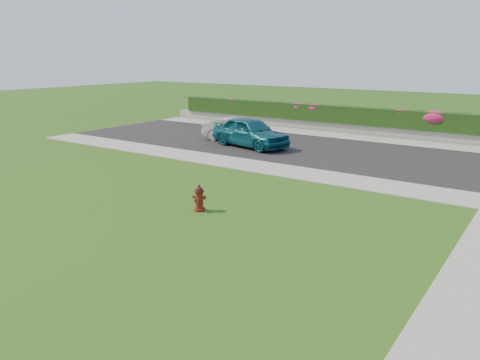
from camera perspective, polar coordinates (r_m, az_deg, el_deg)
The scene contains 14 objects.
ground at distance 12.46m, azimuth -7.81°, elevation -8.22°, with size 120.00×120.00×0.00m, color black.
street_far at distance 26.25m, azimuth 4.83°, elevation 4.22°, with size 26.00×8.00×0.04m, color black.
sidewalk_far at distance 22.74m, azimuth -3.71°, elevation 2.57°, with size 24.00×2.00×0.04m, color gray.
sidewalk_beyond at distance 29.17m, azimuth 16.68°, elevation 4.72°, with size 34.00×2.00×0.04m, color gray.
retaining_wall at distance 30.54m, azimuth 17.62°, elevation 5.61°, with size 34.00×0.40×0.60m, color gray.
hedge at distance 30.52m, azimuth 17.80°, elevation 7.21°, with size 32.00×0.90×1.10m, color black.
fire_hydrant at distance 15.13m, azimuth -5.00°, elevation -2.27°, with size 0.45×0.43×0.86m.
sedan_teal at distance 25.59m, azimuth 1.27°, elevation 5.85°, with size 1.89×4.69×1.60m, color #0C4C5B.
sedan_silver at distance 27.28m, azimuth -0.37°, elevation 6.15°, with size 1.42×4.07×1.34m, color #97999E.
flower_clump_a at distance 35.82m, azimuth -1.17°, elevation 9.50°, with size 1.06×0.68×0.53m, color #C12162.
flower_clump_b at distance 32.78m, azimuth 7.13°, elevation 8.85°, with size 1.16×0.74×0.58m, color #C12162.
flower_clump_c at distance 32.24m, azimuth 9.04°, elevation 8.67°, with size 1.20×0.77×0.60m, color #C12162.
flower_clump_d at distance 30.20m, azimuth 18.96°, elevation 7.68°, with size 1.11×0.71×0.55m, color #C12162.
flower_clump_e at distance 29.74m, azimuth 22.62°, elevation 7.06°, with size 1.57×1.01×0.78m, color #C12162.
Camera 1 is at (7.85, -8.37, 4.87)m, focal length 35.00 mm.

